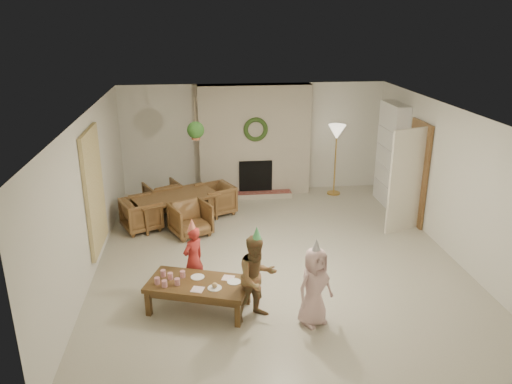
{
  "coord_description": "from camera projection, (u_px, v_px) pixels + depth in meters",
  "views": [
    {
      "loc": [
        -1.22,
        -7.65,
        3.95
      ],
      "look_at": [
        -0.3,
        0.4,
        1.05
      ],
      "focal_mm": 35.02,
      "sensor_mm": 36.0,
      "label": 1
    }
  ],
  "objects": [
    {
      "name": "fireplace_wreath",
      "position": [
        256.0,
        130.0,
        10.97
      ],
      "size": [
        0.54,
        0.1,
        0.54
      ],
      "primitive_type": "torus",
      "rotation": [
        1.57,
        0.0,
        0.0
      ],
      "color": "#254219",
      "rests_on": "fireplace_mass"
    },
    {
      "name": "dining_table",
      "position": [
        176.0,
        209.0,
        9.95
      ],
      "size": [
        1.84,
        1.49,
        0.57
      ],
      "primitive_type": "imported",
      "rotation": [
        0.0,
        0.0,
        0.43
      ],
      "color": "brown",
      "rests_on": "floor"
    },
    {
      "name": "floor_lamp_base",
      "position": [
        333.0,
        193.0,
        11.62
      ],
      "size": [
        0.3,
        0.3,
        0.03
      ],
      "primitive_type": "cylinder",
      "color": "gold",
      "rests_on": "floor"
    },
    {
      "name": "cup_e",
      "position": [
        177.0,
        282.0,
        6.85
      ],
      "size": [
        0.1,
        0.1,
        0.1
      ],
      "primitive_type": "cylinder",
      "rotation": [
        0.0,
        0.0,
        -0.32
      ],
      "color": "silver",
      "rests_on": "coffee_table_top"
    },
    {
      "name": "cup_c",
      "position": [
        165.0,
        284.0,
        6.8
      ],
      "size": [
        0.1,
        0.1,
        0.1
      ],
      "primitive_type": "cylinder",
      "rotation": [
        0.0,
        0.0,
        -0.32
      ],
      "color": "silver",
      "rests_on": "coffee_table_top"
    },
    {
      "name": "hanging_plant_foliage",
      "position": [
        196.0,
        130.0,
        9.24
      ],
      "size": [
        0.32,
        0.32,
        0.32
      ],
      "primitive_type": "sphere",
      "color": "#224F1A",
      "rests_on": "hanging_plant_pot"
    },
    {
      "name": "plate_a",
      "position": [
        198.0,
        277.0,
        7.07
      ],
      "size": [
        0.25,
        0.25,
        0.01
      ],
      "primitive_type": "cylinder",
      "rotation": [
        0.0,
        0.0,
        -0.32
      ],
      "color": "white",
      "rests_on": "coffee_table_top"
    },
    {
      "name": "wall_back",
      "position": [
        254.0,
        138.0,
        11.47
      ],
      "size": [
        7.0,
        0.0,
        7.0
      ],
      "primitive_type": "plane",
      "rotation": [
        1.57,
        0.0,
        0.0
      ],
      "color": "silver",
      "rests_on": "floor"
    },
    {
      "name": "fireplace_hearth",
      "position": [
        256.0,
        195.0,
        11.36
      ],
      "size": [
        1.6,
        0.3,
        0.12
      ],
      "primitive_type": "cube",
      "color": "maroon",
      "rests_on": "floor"
    },
    {
      "name": "dining_chair_far",
      "position": [
        163.0,
        197.0,
        10.52
      ],
      "size": [
        0.9,
        0.91,
        0.63
      ],
      "primitive_type": "imported",
      "rotation": [
        0.0,
        0.0,
        3.57
      ],
      "color": "brown",
      "rests_on": "floor"
    },
    {
      "name": "hanging_plant_cord",
      "position": [
        195.0,
        118.0,
        9.16
      ],
      "size": [
        0.01,
        0.01,
        0.7
      ],
      "primitive_type": "cylinder",
      "color": "tan",
      "rests_on": "ceiling"
    },
    {
      "name": "fireplace_firebox",
      "position": [
        255.0,
        176.0,
        11.39
      ],
      "size": [
        0.75,
        0.12,
        0.75
      ],
      "primitive_type": "cube",
      "color": "black",
      "rests_on": "floor"
    },
    {
      "name": "wall_left",
      "position": [
        89.0,
        195.0,
        7.88
      ],
      "size": [
        0.0,
        7.0,
        7.0
      ],
      "primitive_type": "plane",
      "rotation": [
        1.57,
        0.0,
        1.57
      ],
      "color": "silver",
      "rests_on": "floor"
    },
    {
      "name": "napkin_right",
      "position": [
        228.0,
        278.0,
        7.04
      ],
      "size": [
        0.21,
        0.21,
        0.01
      ],
      "primitive_type": "cube",
      "rotation": [
        0.0,
        0.0,
        -0.32
      ],
      "color": "#FFBBC5",
      "rests_on": "coffee_table_top"
    },
    {
      "name": "coffee_leg_fr",
      "position": [
        238.0,
        314.0,
        6.63
      ],
      "size": [
        0.1,
        0.1,
        0.37
      ],
      "primitive_type": "cube",
      "rotation": [
        0.0,
        0.0,
        -0.32
      ],
      "color": "brown",
      "rests_on": "floor"
    },
    {
      "name": "curtain_panel",
      "position": [
        94.0,
        191.0,
        8.07
      ],
      "size": [
        0.06,
        1.2,
        2.0
      ],
      "primitive_type": "cube",
      "color": "beige",
      "rests_on": "wall_left"
    },
    {
      "name": "fireplace_mass",
      "position": [
        255.0,
        140.0,
        11.29
      ],
      "size": [
        2.5,
        0.4,
        2.5
      ],
      "primitive_type": "cube",
      "color": "#5F2D19",
      "rests_on": "floor"
    },
    {
      "name": "books_row_upper",
      "position": [
        392.0,
        143.0,
        10.52
      ],
      "size": [
        0.2,
        0.36,
        0.22
      ],
      "primitive_type": "cube",
      "color": "gold",
      "rests_on": "bookshelf_shelf_c"
    },
    {
      "name": "bookshelf_shelf_b",
      "position": [
        389.0,
        166.0,
        10.79
      ],
      "size": [
        0.3,
        0.92,
        0.03
      ],
      "primitive_type": "cube",
      "color": "white",
      "rests_on": "bookshelf_carcass"
    },
    {
      "name": "napkin_left",
      "position": [
        198.0,
        289.0,
        6.75
      ],
      "size": [
        0.21,
        0.21,
        0.01
      ],
      "primitive_type": "cube",
      "rotation": [
        0.0,
        0.0,
        -0.32
      ],
      "color": "#FFBBC5",
      "rests_on": "coffee_table_top"
    },
    {
      "name": "coffee_leg_br",
      "position": [
        248.0,
        292.0,
        7.16
      ],
      "size": [
        0.1,
        0.1,
        0.37
      ],
      "primitive_type": "cube",
      "rotation": [
        0.0,
        0.0,
        -0.32
      ],
      "color": "brown",
      "rests_on": "floor"
    },
    {
      "name": "child_plaid",
      "position": [
        257.0,
        278.0,
        6.69
      ],
      "size": [
        0.72,
        0.65,
        1.22
      ],
      "primitive_type": "imported",
      "rotation": [
        0.0,
        0.0,
        0.39
      ],
      "color": "brown",
      "rests_on": "floor"
    },
    {
      "name": "books_row_mid",
      "position": [
        388.0,
        159.0,
        10.79
      ],
      "size": [
        0.2,
        0.44,
        0.24
      ],
      "primitive_type": "cube",
      "color": "#275E90",
      "rests_on": "bookshelf_shelf_b"
    },
    {
      "name": "party_hat_pink",
      "position": [
        316.0,
        246.0,
        6.39
      ],
      "size": [
        0.18,
        0.18,
        0.2
      ],
      "primitive_type": "cone",
      "rotation": [
        0.0,
        0.0,
        0.32
      ],
      "color": "#AAA9AF",
      "rests_on": "child_pink"
    },
    {
      "name": "bookshelf_shelf_d",
      "position": [
        393.0,
        129.0,
        10.52
      ],
      "size": [
        0.3,
        0.92,
        0.03
      ],
      "primitive_type": "cube",
      "color": "white",
      "rests_on": "bookshelf_carcass"
    },
    {
      "name": "cup_f",
      "position": [
        183.0,
        274.0,
        7.05
      ],
      "size": [
        0.1,
        0.1,
        0.1
      ],
      "primitive_type": "cylinder",
      "rotation": [
        0.0,
        0.0,
        -0.32
      ],
      "color": "silver",
      "rests_on": "coffee_table_top"
    },
    {
      "name": "coffee_leg_fl",
      "position": [
        148.0,
        303.0,
        6.88
      ],
      "size": [
        0.1,
        0.1,
        0.37
      ],
      "primitive_type": "cube",
      "rotation": [
        0.0,
        0.0,
        -0.32
      ],
      "color": "brown",
      "rests_on": "floor"
    },
    {
      "name": "plate_c",
      "position": [
        234.0,
        282.0,
        6.94
      ],
      "size": [
        0.25,
        0.25,
        0.01
      ],
      "primitive_type": "cylinder",
      "rotation": [
        0.0,
        0.0,
        -0.32
      ],
      "color": "white",
      "rests_on": "coffee_table_top"
    },
    {
      "name": "child_red",
      "position": [
        193.0,
        259.0,
        7.4
      ],
      "size": [
        0.44,
        0.44,
        1.03
      ],
      "primitive_type": "imported",
      "rotation": [
        0.0,
        0.0,
        3.89
      ],
      "color": "#A82824",
      "rests_on": "floor"
    },
    {
      "name": "ceiling",
      "position": [
        278.0,
        112.0,
        7.78
      ],
      "size": [
        7.0,
        7.0,
        0.0
      ],
      "primitive_type": "plane",
      "rotation": [
        3.14,
        0.0,
        0.0
      ],
      "color": "white",
      "rests_on": "wall_back"
    },
    {
      "name": "dining_chair_right",
      "position": [
        216.0,
        199.0,
        10.38
      ],
      "size": [
        0.91,
        0.9,
        0.63
      ],
      "primitive_type": "imported",
      "rotation": [
        0.0,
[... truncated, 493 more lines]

